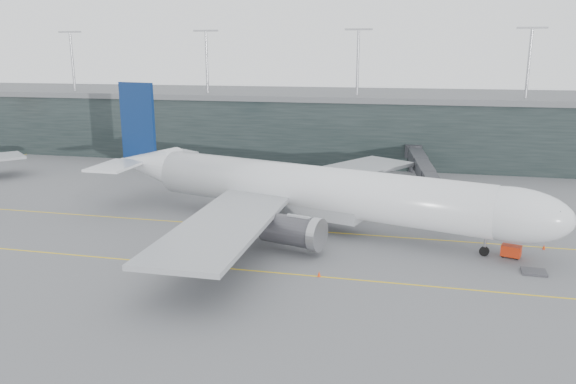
# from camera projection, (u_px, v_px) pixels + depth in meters

# --- Properties ---
(ground) EXTENTS (320.00, 320.00, 0.00)m
(ground) POSITION_uv_depth(u_px,v_px,m) (286.00, 221.00, 83.47)
(ground) COLOR slate
(ground) RESTS_ON ground
(taxiline_a) EXTENTS (160.00, 0.25, 0.02)m
(taxiline_a) POSITION_uv_depth(u_px,v_px,m) (279.00, 229.00, 79.68)
(taxiline_a) COLOR yellow
(taxiline_a) RESTS_ON ground
(taxiline_b) EXTENTS (160.00, 0.25, 0.02)m
(taxiline_b) POSITION_uv_depth(u_px,v_px,m) (246.00, 270.00, 64.55)
(taxiline_b) COLOR yellow
(taxiline_b) RESTS_ON ground
(taxiline_lead_main) EXTENTS (0.25, 60.00, 0.02)m
(taxiline_lead_main) POSITION_uv_depth(u_px,v_px,m) (338.00, 191.00, 101.30)
(taxiline_lead_main) COLOR yellow
(taxiline_lead_main) RESTS_ON ground
(terminal) EXTENTS (240.00, 36.00, 29.00)m
(terminal) POSITION_uv_depth(u_px,v_px,m) (340.00, 123.00, 136.48)
(terminal) COLOR black
(terminal) RESTS_ON ground
(main_aircraft) EXTENTS (68.96, 63.39, 19.67)m
(main_aircraft) POSITION_uv_depth(u_px,v_px,m) (310.00, 190.00, 79.11)
(main_aircraft) COLOR silver
(main_aircraft) RESTS_ON ground
(jet_bridge) EXTENTS (6.92, 42.42, 5.76)m
(jet_bridge) POSITION_uv_depth(u_px,v_px,m) (427.00, 169.00, 99.35)
(jet_bridge) COLOR #2B2C30
(jet_bridge) RESTS_ON ground
(gse_cart) EXTENTS (2.60, 2.07, 1.54)m
(gse_cart) POSITION_uv_depth(u_px,v_px,m) (511.00, 251.00, 68.36)
(gse_cart) COLOR red
(gse_cart) RESTS_ON ground
(baggage_dolly) EXTENTS (2.77, 2.25, 0.27)m
(baggage_dolly) POSITION_uv_depth(u_px,v_px,m) (534.00, 272.00, 63.64)
(baggage_dolly) COLOR #38383D
(baggage_dolly) RESTS_ON ground
(uld_a) EXTENTS (2.39, 1.95, 2.09)m
(uld_a) POSITION_uv_depth(u_px,v_px,m) (268.00, 194.00, 94.98)
(uld_a) COLOR #3D3C42
(uld_a) RESTS_ON ground
(uld_b) EXTENTS (2.19, 1.84, 1.84)m
(uld_b) POSITION_uv_depth(u_px,v_px,m) (296.00, 194.00, 95.18)
(uld_b) COLOR #3D3C42
(uld_b) RESTS_ON ground
(uld_c) EXTENTS (2.45, 2.08, 2.01)m
(uld_c) POSITION_uv_depth(u_px,v_px,m) (295.00, 197.00, 92.76)
(uld_c) COLOR #3D3C42
(uld_c) RESTS_ON ground
(cone_nose) EXTENTS (0.40, 0.40, 0.64)m
(cone_nose) POSITION_uv_depth(u_px,v_px,m) (544.00, 247.00, 71.29)
(cone_nose) COLOR red
(cone_nose) RESTS_ON ground
(cone_wing_stbd) EXTENTS (0.40, 0.40, 0.64)m
(cone_wing_stbd) POSITION_uv_depth(u_px,v_px,m) (319.00, 274.00, 62.64)
(cone_wing_stbd) COLOR #F33E0D
(cone_wing_stbd) RESTS_ON ground
(cone_wing_port) EXTENTS (0.44, 0.44, 0.70)m
(cone_wing_port) POSITION_uv_depth(u_px,v_px,m) (346.00, 205.00, 90.87)
(cone_wing_port) COLOR #E6430C
(cone_wing_port) RESTS_ON ground
(cone_tail) EXTENTS (0.44, 0.44, 0.69)m
(cone_tail) POSITION_uv_depth(u_px,v_px,m) (209.00, 239.00, 74.17)
(cone_tail) COLOR #D6550B
(cone_tail) RESTS_ON ground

